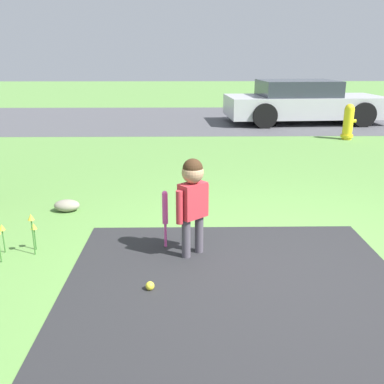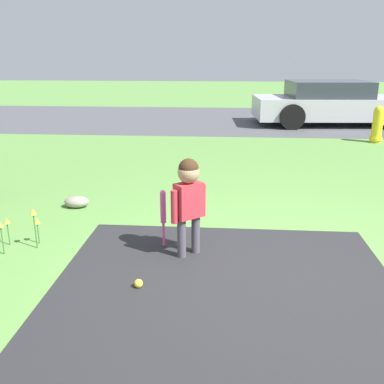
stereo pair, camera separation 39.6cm
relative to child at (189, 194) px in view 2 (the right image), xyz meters
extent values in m
plane|color=#5B8C42|center=(0.85, -0.32, -0.62)|extent=(60.00, 60.00, 0.00)
cube|color=#4C4C51|center=(0.85, 9.35, -0.61)|extent=(40.00, 6.00, 0.01)
cylinder|color=#4C4751|center=(-0.06, -0.05, -0.42)|extent=(0.08, 0.08, 0.39)
cylinder|color=#4C4751|center=(0.06, 0.05, -0.42)|extent=(0.08, 0.08, 0.39)
cube|color=#BF2D38|center=(0.00, 0.00, -0.06)|extent=(0.29, 0.28, 0.33)
cylinder|color=#BF2D38|center=(-0.12, -0.11, -0.09)|extent=(0.06, 0.06, 0.31)
cylinder|color=#BF2D38|center=(0.12, 0.11, -0.09)|extent=(0.06, 0.06, 0.31)
sphere|color=tan|center=(0.00, 0.00, 0.21)|extent=(0.20, 0.20, 0.20)
sphere|color=#382314|center=(0.00, 0.00, 0.24)|extent=(0.19, 0.19, 0.19)
sphere|color=#E54CA5|center=(-0.27, 0.18, -0.60)|extent=(0.03, 0.03, 0.03)
cylinder|color=#E54CA5|center=(-0.27, 0.18, -0.49)|extent=(0.03, 0.03, 0.25)
cylinder|color=#E54CA5|center=(-0.27, 0.18, -0.21)|extent=(0.06, 0.06, 0.31)
sphere|color=#E54CA5|center=(-0.27, 0.18, -0.05)|extent=(0.05, 0.05, 0.05)
sphere|color=yellow|center=(-0.36, -0.65, -0.58)|extent=(0.07, 0.07, 0.07)
cylinder|color=yellow|center=(3.66, 5.94, -0.27)|extent=(0.22, 0.22, 0.70)
sphere|color=yellow|center=(3.66, 5.94, 0.08)|extent=(0.21, 0.21, 0.21)
cylinder|color=yellow|center=(3.66, 5.94, -0.53)|extent=(0.28, 0.28, 0.06)
cylinder|color=yellow|center=(3.78, 5.94, -0.20)|extent=(0.10, 0.08, 0.08)
cube|color=#B7B7BC|center=(3.33, 8.57, -0.15)|extent=(4.48, 2.13, 0.57)
cube|color=#2D333D|center=(3.11, 8.55, 0.35)|extent=(2.20, 1.76, 0.43)
cylinder|color=black|center=(4.62, 9.58, -0.29)|extent=(0.67, 0.22, 0.66)
cylinder|color=black|center=(1.92, 9.40, -0.29)|extent=(0.67, 0.22, 0.66)
cylinder|color=black|center=(2.04, 7.55, -0.29)|extent=(0.67, 0.22, 0.66)
cylinder|color=#38702D|center=(-1.79, -0.13, -0.48)|extent=(0.01, 0.01, 0.28)
cone|color=yellow|center=(-1.79, -0.13, -0.31)|extent=(0.06, 0.06, 0.06)
cylinder|color=#38702D|center=(-1.55, 0.14, -0.51)|extent=(0.01, 0.01, 0.22)
cone|color=yellow|center=(-1.55, 0.14, -0.37)|extent=(0.06, 0.06, 0.06)
cylinder|color=#38702D|center=(-1.53, 0.03, -0.44)|extent=(0.01, 0.01, 0.36)
cone|color=yellow|center=(-1.53, 0.03, -0.23)|extent=(0.06, 0.06, 0.06)
cylinder|color=#38702D|center=(-1.84, 0.08, -0.50)|extent=(0.01, 0.01, 0.24)
cone|color=yellow|center=(-1.84, 0.08, -0.35)|extent=(0.06, 0.06, 0.06)
ellipsoid|color=gray|center=(-1.54, 1.24, -0.55)|extent=(0.31, 0.22, 0.14)
camera|label=1|loc=(-0.07, -3.76, 1.22)|focal=40.00mm
camera|label=2|loc=(0.33, -3.75, 1.22)|focal=40.00mm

